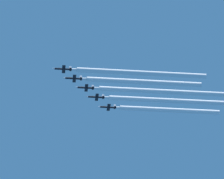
{
  "coord_description": "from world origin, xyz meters",
  "views": [
    {
      "loc": [
        -343.42,
        15.79,
        2.9
      ],
      "look_at": [
        -0.07,
        -15.14,
        225.24
      ],
      "focal_mm": 116.04,
      "sensor_mm": 36.0,
      "label": 1
    }
  ],
  "objects_px": {
    "jet_third_echelon": "(85,88)",
    "jet_fifth_echelon": "(107,107)",
    "jet_fourth_echelon": "(96,97)",
    "jet_lead": "(62,69)",
    "jet_second_echelon": "(73,78)"
  },
  "relations": [
    {
      "from": "jet_fourth_echelon",
      "to": "jet_fifth_echelon",
      "type": "height_order",
      "value": "jet_fourth_echelon"
    },
    {
      "from": "jet_fourth_echelon",
      "to": "jet_third_echelon",
      "type": "bearing_deg",
      "value": 139.49
    },
    {
      "from": "jet_fifth_echelon",
      "to": "jet_second_echelon",
      "type": "bearing_deg",
      "value": 138.68
    },
    {
      "from": "jet_fifth_echelon",
      "to": "jet_fourth_echelon",
      "type": "bearing_deg",
      "value": 138.32
    },
    {
      "from": "jet_second_echelon",
      "to": "jet_fourth_echelon",
      "type": "relative_size",
      "value": 1.0
    },
    {
      "from": "jet_second_echelon",
      "to": "jet_fourth_echelon",
      "type": "bearing_deg",
      "value": -41.12
    },
    {
      "from": "jet_third_echelon",
      "to": "jet_fifth_echelon",
      "type": "relative_size",
      "value": 1.0
    },
    {
      "from": "jet_fifth_echelon",
      "to": "jet_third_echelon",
      "type": "bearing_deg",
      "value": 138.87
    },
    {
      "from": "jet_lead",
      "to": "jet_fourth_echelon",
      "type": "relative_size",
      "value": 1.0
    },
    {
      "from": "jet_lead",
      "to": "jet_fourth_echelon",
      "type": "height_order",
      "value": "jet_lead"
    },
    {
      "from": "jet_fourth_echelon",
      "to": "jet_fifth_echelon",
      "type": "bearing_deg",
      "value": -41.68
    },
    {
      "from": "jet_lead",
      "to": "jet_third_echelon",
      "type": "height_order",
      "value": "jet_lead"
    },
    {
      "from": "jet_second_echelon",
      "to": "jet_third_echelon",
      "type": "height_order",
      "value": "jet_second_echelon"
    },
    {
      "from": "jet_lead",
      "to": "jet_fifth_echelon",
      "type": "height_order",
      "value": "jet_lead"
    },
    {
      "from": "jet_lead",
      "to": "jet_third_echelon",
      "type": "bearing_deg",
      "value": -41.5
    }
  ]
}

